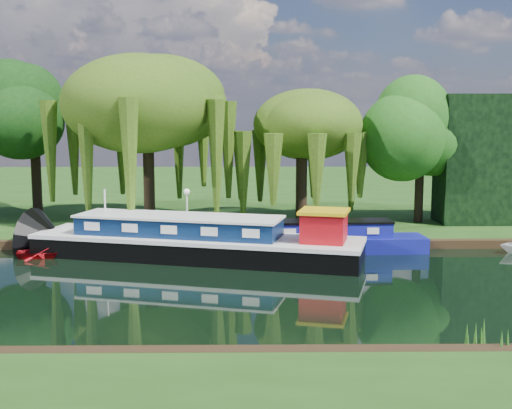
{
  "coord_description": "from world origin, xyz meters",
  "views": [
    {
      "loc": [
        4.02,
        -25.93,
        7.06
      ],
      "look_at": [
        4.4,
        5.25,
        2.8
      ],
      "focal_mm": 45.0,
      "sensor_mm": 36.0,
      "label": 1
    }
  ],
  "objects": [
    {
      "name": "willow_left",
      "position": [
        -2.2,
        14.12,
        7.69
      ],
      "size": [
        8.32,
        8.32,
        9.97
      ],
      "color": "black",
      "rests_on": "far_bank"
    },
    {
      "name": "ground",
      "position": [
        0.0,
        0.0,
        0.0
      ],
      "size": [
        120.0,
        120.0,
        0.0
      ],
      "primitive_type": "plane",
      "color": "black"
    },
    {
      "name": "mooring_posts",
      "position": [
        -0.5,
        8.4,
        0.95
      ],
      "size": [
        19.16,
        0.16,
        1.0
      ],
      "color": "silver",
      "rests_on": "far_bank"
    },
    {
      "name": "conifer_hedge",
      "position": [
        19.0,
        14.0,
        4.45
      ],
      "size": [
        6.0,
        3.0,
        8.0
      ],
      "primitive_type": "cube",
      "color": "black",
      "rests_on": "far_bank"
    },
    {
      "name": "tree_far_mid",
      "position": [
        -10.46,
        17.83,
        7.0
      ],
      "size": [
        5.81,
        5.81,
        9.51
      ],
      "color": "black",
      "rests_on": "far_bank"
    },
    {
      "name": "dutch_barge",
      "position": [
        1.54,
        5.71,
        0.87
      ],
      "size": [
        17.07,
        7.89,
        3.52
      ],
      "rotation": [
        0.0,
        0.0,
        -0.26
      ],
      "color": "black",
      "rests_on": "ground"
    },
    {
      "name": "willow_right",
      "position": [
        7.32,
        13.56,
        5.93
      ],
      "size": [
        6.17,
        6.17,
        7.51
      ],
      "color": "black",
      "rests_on": "far_bank"
    },
    {
      "name": "red_dinghy",
      "position": [
        -6.13,
        6.22,
        0.0
      ],
      "size": [
        3.59,
        2.88,
        0.66
      ],
      "primitive_type": "imported",
      "rotation": [
        0.0,
        0.0,
        1.78
      ],
      "color": "#9F0B12",
      "rests_on": "ground"
    },
    {
      "name": "reeds_near",
      "position": [
        6.87,
        -7.57,
        0.55
      ],
      "size": [
        33.7,
        1.5,
        1.1
      ],
      "color": "#1D5617",
      "rests_on": "ground"
    },
    {
      "name": "narrowboat",
      "position": [
        7.19,
        7.21,
        0.64
      ],
      "size": [
        12.43,
        2.62,
        1.8
      ],
      "rotation": [
        0.0,
        0.0,
        0.05
      ],
      "color": "navy",
      "rests_on": "ground"
    },
    {
      "name": "far_bank",
      "position": [
        0.0,
        34.0,
        0.23
      ],
      "size": [
        120.0,
        52.0,
        0.45
      ],
      "primitive_type": "cube",
      "color": "#1D3F11",
      "rests_on": "ground"
    },
    {
      "name": "tree_far_right",
      "position": [
        14.83,
        14.2,
        5.87
      ],
      "size": [
        4.81,
        4.81,
        7.88
      ],
      "color": "black",
      "rests_on": "far_bank"
    },
    {
      "name": "lamppost",
      "position": [
        0.5,
        10.5,
        2.42
      ],
      "size": [
        0.36,
        0.36,
        2.56
      ],
      "color": "silver",
      "rests_on": "far_bank"
    }
  ]
}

